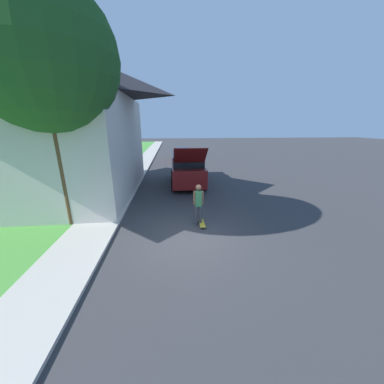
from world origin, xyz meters
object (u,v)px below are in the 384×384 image
object	(u,v)px
suv_parked	(187,168)
skateboarder	(198,203)
car_down_street	(182,154)
skateboard	(202,223)
lawn_tree_near	(43,57)

from	to	relation	value
suv_parked	skateboarder	size ratio (longest dim) A/B	3.48
car_down_street	skateboard	size ratio (longest dim) A/B	5.68
lawn_tree_near	skateboard	xyz separation A→B (m)	(5.25, -0.54, -5.94)
suv_parked	skateboard	distance (m)	6.59
skateboard	car_down_street	bearing A→B (deg)	90.07
car_down_street	skateboard	world-z (taller)	car_down_street
lawn_tree_near	car_down_street	distance (m)	17.78
lawn_tree_near	car_down_street	size ratio (longest dim) A/B	1.84
skateboarder	skateboard	distance (m)	0.87
skateboarder	skateboard	size ratio (longest dim) A/B	2.11
lawn_tree_near	skateboarder	distance (m)	7.21
suv_parked	skateboarder	distance (m)	6.44
suv_parked	skateboarder	xyz separation A→B (m)	(0.01, -6.43, -0.17)
suv_parked	skateboarder	bearing A→B (deg)	-89.91
suv_parked	skateboard	world-z (taller)	suv_parked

